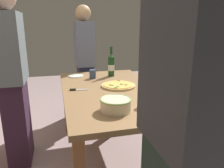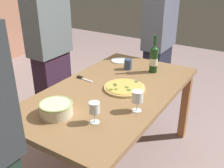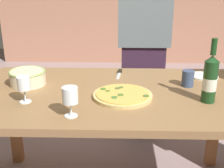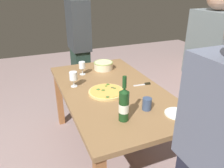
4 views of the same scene
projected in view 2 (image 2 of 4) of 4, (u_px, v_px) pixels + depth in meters
name	position (u px, v px, depth m)	size (l,w,h in m)	color
ground_plane	(112.00, 163.00, 2.39)	(8.00, 8.00, 0.00)	gray
dining_table	(112.00, 100.00, 2.11)	(1.60, 0.90, 0.75)	olive
pizza	(124.00, 88.00, 2.07)	(0.33, 0.33, 0.03)	tan
serving_bowl	(56.00, 108.00, 1.70)	(0.22, 0.22, 0.09)	beige
wine_bottle	(154.00, 59.00, 2.35)	(0.07, 0.07, 0.34)	#193F1B
wine_glass_near_pizza	(94.00, 109.00, 1.60)	(0.07, 0.07, 0.14)	white
wine_glass_by_bottle	(137.00, 97.00, 1.73)	(0.08, 0.08, 0.15)	white
cup_amber	(128.00, 64.00, 2.45)	(0.07, 0.07, 0.10)	#38496A
side_plate	(120.00, 61.00, 2.66)	(0.18, 0.18, 0.01)	white
pizza_knife	(83.00, 78.00, 2.25)	(0.04, 0.17, 0.02)	silver
person_guest_left	(158.00, 46.00, 2.99)	(0.45, 0.24, 1.59)	#202334
person_guest_right	(50.00, 52.00, 2.64)	(0.43, 0.24, 1.67)	#331D31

